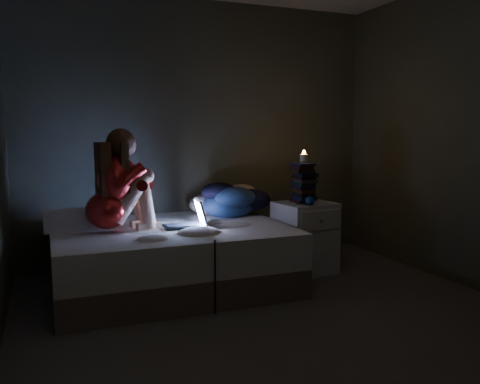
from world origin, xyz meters
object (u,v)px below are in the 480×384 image
nightstand (305,237)px  candle (304,160)px  bed (172,257)px  woman (106,181)px  laptop (184,213)px  phone (302,204)px

nightstand → candle: size_ratio=8.24×
bed → woman: woman is taller
bed → nightstand: 1.27m
laptop → candle: size_ratio=4.27×
nightstand → candle: bearing=129.2°
woman → nightstand: 1.89m
candle → woman: bearing=-178.7°
laptop → candle: 1.24m
candle → phone: (-0.08, -0.13, -0.39)m
phone → candle: bearing=33.3°
candle → phone: 0.42m
woman → laptop: 0.68m
bed → laptop: bearing=-41.7°
laptop → candle: candle is taller
woman → phone: bearing=-12.2°
bed → phone: 1.25m
phone → woman: bearing=152.7°
nightstand → phone: bearing=-137.6°
bed → woman: (-0.52, -0.04, 0.67)m
phone → nightstand: bearing=26.0°
woman → candle: bearing=-7.7°
candle → phone: bearing=-122.5°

